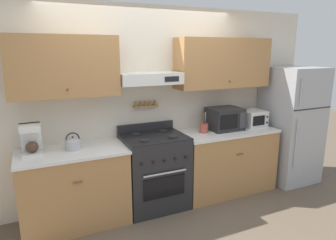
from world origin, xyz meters
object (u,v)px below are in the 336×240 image
(coffee_maker, at_px, (31,139))
(refrigerator, at_px, (290,125))
(stove_range, at_px, (154,171))
(microwave, at_px, (225,119))
(tea_kettle, at_px, (73,143))
(utensil_crock, at_px, (204,128))
(toaster_oven, at_px, (253,118))

(coffee_maker, bearing_deg, refrigerator, -2.11)
(stove_range, relative_size, coffee_maker, 3.14)
(refrigerator, xyz_separation_m, microwave, (-1.14, 0.12, 0.18))
(tea_kettle, xyz_separation_m, coffee_maker, (-0.43, 0.03, 0.09))
(coffee_maker, relative_size, microwave, 0.73)
(refrigerator, xyz_separation_m, tea_kettle, (-3.20, 0.10, 0.10))
(stove_range, height_order, utensil_crock, utensil_crock)
(stove_range, xyz_separation_m, refrigerator, (2.24, -0.06, 0.40))
(coffee_maker, relative_size, utensil_crock, 1.21)
(utensil_crock, distance_m, toaster_oven, 0.84)
(refrigerator, relative_size, utensil_crock, 6.33)
(stove_range, xyz_separation_m, microwave, (1.10, 0.06, 0.57))
(stove_range, distance_m, refrigerator, 2.27)
(utensil_crock, bearing_deg, microwave, 2.92)
(tea_kettle, bearing_deg, toaster_oven, -0.04)
(coffee_maker, xyz_separation_m, toaster_oven, (2.98, -0.03, -0.05))
(tea_kettle, distance_m, microwave, 2.06)
(microwave, relative_size, utensil_crock, 1.65)
(refrigerator, distance_m, utensil_crock, 1.50)
(tea_kettle, bearing_deg, utensil_crock, 0.00)
(tea_kettle, distance_m, toaster_oven, 2.56)
(microwave, bearing_deg, toaster_oven, -2.27)
(stove_range, distance_m, microwave, 1.24)
(stove_range, bearing_deg, refrigerator, -1.56)
(coffee_maker, distance_m, microwave, 2.49)
(microwave, bearing_deg, utensil_crock, -177.08)
(stove_range, relative_size, utensil_crock, 3.81)
(refrigerator, distance_m, coffee_maker, 3.64)
(tea_kettle, bearing_deg, coffee_maker, 175.82)
(utensil_crock, xyz_separation_m, toaster_oven, (0.84, -0.00, 0.05))
(toaster_oven, bearing_deg, utensil_crock, 179.88)
(stove_range, height_order, coffee_maker, coffee_maker)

